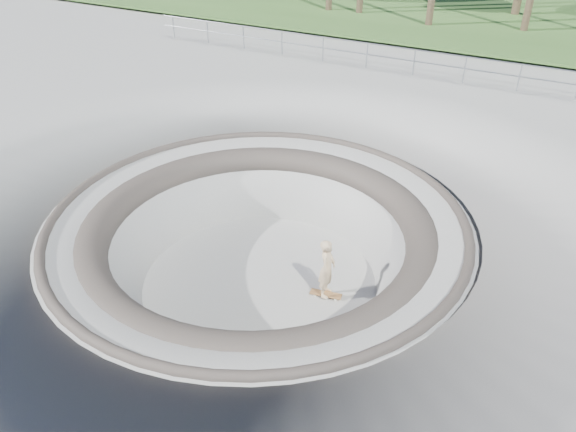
# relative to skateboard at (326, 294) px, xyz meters

# --- Properties ---
(ground) EXTENTS (180.00, 180.00, 0.00)m
(ground) POSITION_rel_skateboard_xyz_m (-1.80, -0.22, 1.83)
(ground) COLOR #A1A09C
(ground) RESTS_ON ground
(skate_bowl) EXTENTS (14.00, 14.00, 4.10)m
(skate_bowl) POSITION_rel_skateboard_xyz_m (-1.80, -0.22, 0.00)
(skate_bowl) COLOR #A1A09C
(skate_bowl) RESTS_ON ground
(distant_hills) EXTENTS (103.20, 45.00, 28.60)m
(distant_hills) POSITION_rel_skateboard_xyz_m (1.98, 56.95, -5.19)
(distant_hills) COLOR olive
(distant_hills) RESTS_ON ground
(safety_railing) EXTENTS (25.00, 0.06, 1.03)m
(safety_railing) POSITION_rel_skateboard_xyz_m (-1.80, 11.78, 2.53)
(safety_railing) COLOR #909498
(safety_railing) RESTS_ON ground
(skateboard) EXTENTS (0.83, 0.38, 0.08)m
(skateboard) POSITION_rel_skateboard_xyz_m (0.00, 0.00, 0.00)
(skateboard) COLOR olive
(skateboard) RESTS_ON ground
(skater) EXTENTS (0.47, 0.63, 1.59)m
(skater) POSITION_rel_skateboard_xyz_m (0.00, 0.00, 0.81)
(skater) COLOR #D0B186
(skater) RESTS_ON skateboard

